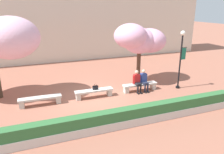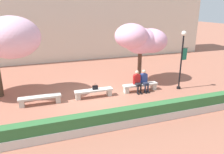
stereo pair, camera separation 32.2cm
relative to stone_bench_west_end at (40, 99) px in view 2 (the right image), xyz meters
The scene contains 11 objects.
ground_plane 2.87m from the stone_bench_west_end, ahead, with size 100.00×100.00×0.00m, color #9E604C.
building_facade 11.74m from the stone_bench_west_end, 75.21° to the left, with size 28.00×4.00×7.84m, color beige.
stone_bench_west_end is the anchor object (origin of this frame).
stone_bench_near_west 2.85m from the stone_bench_west_end, ahead, with size 2.14×0.45×0.45m.
stone_bench_center 5.71m from the stone_bench_west_end, ahead, with size 2.14×0.45×0.45m.
person_seated_left 5.49m from the stone_bench_west_end, ahead, with size 0.51×0.69×1.29m.
person_seated_right 5.95m from the stone_bench_west_end, ahead, with size 0.51×0.69×1.29m.
handbag 2.95m from the stone_bench_west_end, ahead, with size 0.30×0.15×0.34m.
cherry_tree_main 7.15m from the stone_bench_west_end, 14.24° to the left, with size 3.67×2.58×3.86m.
lamp_post_with_banner 8.34m from the stone_bench_west_end, ahead, with size 0.54×0.28×3.51m.
planter_hedge_foreground 4.43m from the stone_bench_west_end, 49.93° to the right, with size 11.89×0.50×0.80m.
Camera 2 is at (-2.76, -10.95, 4.84)m, focal length 35.00 mm.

